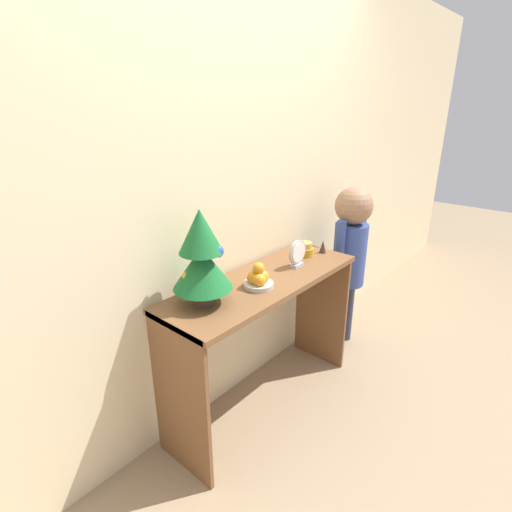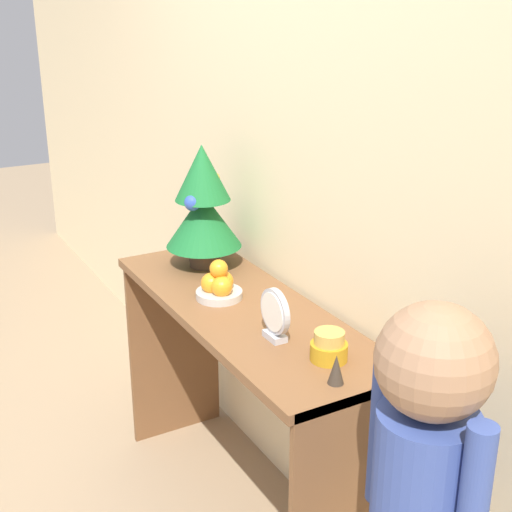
% 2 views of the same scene
% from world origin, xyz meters
% --- Properties ---
extents(ground_plane, '(12.00, 12.00, 0.00)m').
position_xyz_m(ground_plane, '(0.00, 0.00, 0.00)').
color(ground_plane, '#997F60').
extents(back_wall, '(7.00, 0.05, 2.50)m').
position_xyz_m(back_wall, '(0.00, 0.46, 1.25)').
color(back_wall, beige).
rests_on(back_wall, ground_plane).
extents(console_table, '(1.23, 0.42, 0.81)m').
position_xyz_m(console_table, '(0.00, 0.21, 0.62)').
color(console_table, brown).
rests_on(console_table, ground_plane).
extents(mini_tree, '(0.27, 0.27, 0.45)m').
position_xyz_m(mini_tree, '(-0.39, 0.26, 1.04)').
color(mini_tree, '#4C3828').
rests_on(mini_tree, console_table).
extents(fruit_bowl, '(0.15, 0.15, 0.13)m').
position_xyz_m(fruit_bowl, '(-0.10, 0.17, 0.86)').
color(fruit_bowl, '#B7B2A8').
rests_on(fruit_bowl, console_table).
extents(singing_bowl, '(0.10, 0.10, 0.08)m').
position_xyz_m(singing_bowl, '(0.43, 0.24, 0.85)').
color(singing_bowl, '#B78419').
rests_on(singing_bowl, console_table).
extents(desk_clock, '(0.14, 0.04, 0.16)m').
position_xyz_m(desk_clock, '(0.25, 0.18, 0.89)').
color(desk_clock, '#B2B2B7').
rests_on(desk_clock, console_table).
extents(figurine, '(0.04, 0.04, 0.08)m').
position_xyz_m(figurine, '(0.54, 0.19, 0.85)').
color(figurine, '#382D23').
rests_on(figurine, console_table).
extents(child_figure, '(0.35, 0.25, 1.17)m').
position_xyz_m(child_figure, '(0.89, 0.18, 0.76)').
color(child_figure, '#38384C').
rests_on(child_figure, ground_plane).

